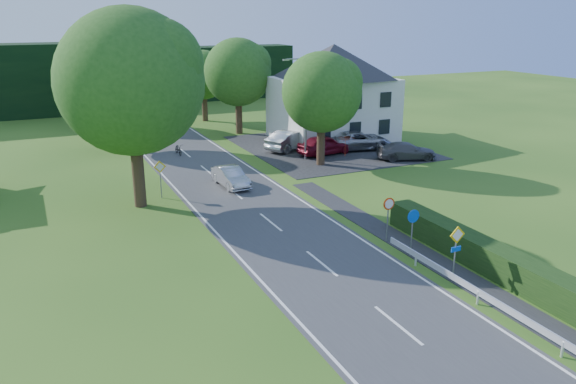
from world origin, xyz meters
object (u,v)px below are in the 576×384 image
parked_car_grey (407,151)px  streetlight (304,104)px  moving_car (231,177)px  parasol (346,146)px  motorcycle (178,149)px  parked_car_silver_a (291,140)px  parked_car_silver_b (358,140)px  parked_car_red (325,145)px

parked_car_grey → streetlight: bearing=84.7°
parked_car_grey → moving_car: bearing=113.9°
parasol → streetlight: bearing=172.0°
motorcycle → streetlight: bearing=-34.5°
parked_car_silver_a → parked_car_silver_b: parked_car_silver_a is taller
parked_car_silver_b → motorcycle: bearing=83.5°
moving_car → motorcycle: bearing=92.1°
motorcycle → parked_car_silver_b: bearing=-18.7°
parked_car_silver_b → parasol: parasol is taller
motorcycle → parasol: parasol is taller
parked_car_grey → parked_car_silver_b: parked_car_silver_b is taller
streetlight → motorcycle: streetlight is taller
moving_car → parked_car_grey: size_ratio=0.85×
parked_car_silver_a → motorcycle: bearing=49.2°
streetlight → parked_car_silver_b: (5.78, 1.12, -3.64)m
motorcycle → moving_car: bearing=-85.6°
moving_car → parked_car_red: 11.36m
motorcycle → parked_car_grey: parked_car_grey is taller
moving_car → parked_car_silver_a: size_ratio=0.79×
parked_car_silver_a → parasol: parasol is taller
parked_car_red → parasol: bearing=-143.1°
streetlight → parasol: 5.08m
parasol → parked_car_red: bearing=135.2°
moving_car → parked_car_silver_b: bearing=19.7°
motorcycle → parked_car_silver_a: 9.49m
motorcycle → parasol: (12.25, -6.32, 0.39)m
parasol → parked_car_silver_b: bearing=36.2°
parked_car_grey → parasol: bearing=72.0°
moving_car → parked_car_red: parked_car_red is taller
parked_car_red → parked_car_grey: 6.66m
parked_car_red → parked_car_grey: (5.11, -4.27, -0.12)m
streetlight → moving_car: (-7.76, -4.53, -3.77)m
moving_car → parasol: 12.02m
motorcycle → parasol: bearing=-28.0°
parked_car_red → parked_car_silver_b: (3.49, 0.36, -0.02)m
moving_car → motorcycle: (-0.93, 10.35, -0.21)m
parked_car_silver_b → parasol: 2.75m
motorcycle → parked_car_red: (10.97, -5.05, 0.35)m
moving_car → parked_car_red: size_ratio=0.85×
streetlight → parked_car_silver_b: streetlight is taller
parked_car_silver_a → parked_car_grey: 9.84m
parked_car_silver_a → parasol: (3.05, -4.04, 0.00)m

